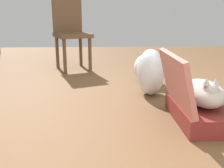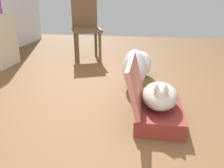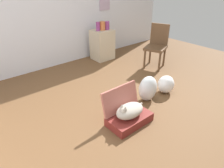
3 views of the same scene
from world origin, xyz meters
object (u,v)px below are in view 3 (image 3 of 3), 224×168
(suitcase_base, at_px, (129,119))
(plastic_bag_clear, at_px, (166,84))
(vase_short, at_px, (107,25))
(side_table, at_px, (102,45))
(cat, at_px, (129,111))
(plastic_bag_white, at_px, (148,88))
(vase_round, at_px, (102,26))
(chair, at_px, (157,45))
(vase_tall, at_px, (98,26))

(suitcase_base, xyz_separation_m, plastic_bag_clear, (1.10, 0.21, 0.10))
(plastic_bag_clear, height_order, vase_short, vase_short)
(suitcase_base, bearing_deg, side_table, 60.60)
(cat, height_order, side_table, side_table)
(plastic_bag_white, xyz_separation_m, vase_round, (0.61, 1.99, 0.60))
(suitcase_base, relative_size, side_table, 0.87)
(suitcase_base, bearing_deg, vase_round, 60.39)
(plastic_bag_clear, bearing_deg, suitcase_base, -169.46)
(side_table, bearing_deg, cat, -119.56)
(plastic_bag_clear, distance_m, vase_short, 2.13)
(plastic_bag_white, relative_size, side_table, 0.60)
(side_table, bearing_deg, plastic_bag_white, -106.87)
(suitcase_base, distance_m, cat, 0.15)
(vase_short, distance_m, chair, 1.26)
(chair, bearing_deg, plastic_bag_clear, -63.96)
(suitcase_base, distance_m, vase_round, 2.68)
(side_table, height_order, vase_short, vase_short)
(plastic_bag_white, height_order, plastic_bag_clear, plastic_bag_white)
(vase_round, height_order, chair, chair)
(plastic_bag_white, height_order, vase_round, vase_round)
(vase_tall, relative_size, chair, 0.21)
(suitcase_base, bearing_deg, plastic_bag_white, 20.50)
(side_table, distance_m, vase_short, 0.47)
(cat, height_order, plastic_bag_clear, cat)
(vase_tall, xyz_separation_m, chair, (0.75, -1.15, -0.31))
(vase_tall, bearing_deg, vase_round, -4.74)
(cat, bearing_deg, chair, 29.80)
(vase_short, bearing_deg, chair, -65.43)
(chair, bearing_deg, vase_tall, -168.84)
(vase_round, bearing_deg, plastic_bag_white, -107.03)
(vase_short, bearing_deg, suitcase_base, -122.20)
(plastic_bag_white, distance_m, side_table, 2.10)
(suitcase_base, distance_m, vase_short, 2.72)
(vase_round, bearing_deg, vase_short, -11.82)
(side_table, bearing_deg, vase_round, -90.00)
(plastic_bag_clear, distance_m, chair, 1.25)
(cat, height_order, vase_short, vase_short)
(cat, height_order, chair, chair)
(suitcase_base, relative_size, vase_tall, 3.11)
(plastic_bag_white, relative_size, plastic_bag_clear, 1.37)
(vase_round, distance_m, chair, 1.34)
(plastic_bag_white, bearing_deg, plastic_bag_clear, -5.46)
(side_table, bearing_deg, vase_tall, -175.49)
(suitcase_base, height_order, plastic_bag_clear, plastic_bag_clear)
(cat, distance_m, chair, 2.22)
(side_table, height_order, chair, chair)
(plastic_bag_clear, relative_size, side_table, 0.44)
(vase_tall, bearing_deg, chair, -56.83)
(cat, distance_m, vase_tall, 2.60)
(vase_tall, height_order, chair, chair)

